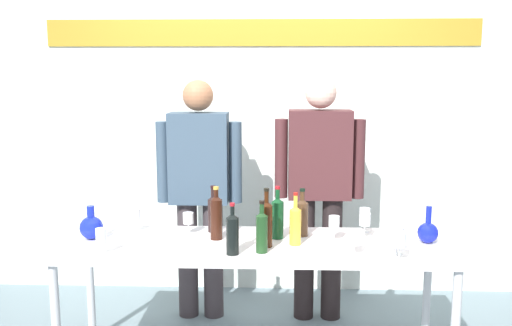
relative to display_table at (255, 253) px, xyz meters
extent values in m
cube|color=white|center=(0.00, 1.27, 0.80)|extent=(4.68, 0.10, 3.00)
cube|color=#A98324|center=(0.00, 1.22, 1.32)|extent=(3.28, 0.01, 0.20)
cube|color=white|center=(0.00, 0.00, 0.04)|extent=(2.27, 0.67, 0.04)
cylinder|color=silver|center=(-1.08, 0.29, -0.34)|extent=(0.05, 0.05, 0.72)
cylinder|color=silver|center=(1.08, 0.29, -0.34)|extent=(0.05, 0.05, 0.72)
sphere|color=#1625B7|center=(-0.96, 0.03, 0.13)|extent=(0.14, 0.14, 0.14)
cylinder|color=#1625B7|center=(-0.96, 0.03, 0.22)|extent=(0.04, 0.04, 0.07)
sphere|color=#1320BE|center=(0.99, 0.03, 0.12)|extent=(0.12, 0.12, 0.12)
cylinder|color=#1320BE|center=(0.99, 0.03, 0.22)|extent=(0.03, 0.03, 0.11)
cylinder|color=#382F32|center=(-0.51, 0.70, -0.28)|extent=(0.14, 0.14, 0.84)
cylinder|color=#382F32|center=(-0.32, 0.70, -0.28)|extent=(0.14, 0.14, 0.84)
cube|color=#384B5E|center=(-0.42, 0.70, 0.45)|extent=(0.40, 0.22, 0.62)
cylinder|color=#384B5E|center=(-0.67, 0.70, 0.42)|extent=(0.09, 0.09, 0.56)
cylinder|color=#384B5E|center=(-0.16, 0.70, 0.42)|extent=(0.09, 0.09, 0.56)
sphere|color=#A26948|center=(-0.42, 0.70, 0.88)|extent=(0.21, 0.21, 0.21)
cylinder|color=black|center=(0.32, 0.70, -0.27)|extent=(0.14, 0.14, 0.88)
cylinder|color=black|center=(0.51, 0.70, -0.27)|extent=(0.14, 0.14, 0.88)
cube|color=#472326|center=(0.42, 0.70, 0.48)|extent=(0.43, 0.22, 0.60)
cylinder|color=#472326|center=(0.15, 0.70, 0.44)|extent=(0.09, 0.09, 0.54)
cylinder|color=#472326|center=(0.68, 0.70, 0.44)|extent=(0.09, 0.09, 0.54)
sphere|color=beige|center=(0.42, 0.70, 0.90)|extent=(0.21, 0.21, 0.21)
cylinder|color=black|center=(-0.11, -0.22, 0.16)|extent=(0.07, 0.07, 0.20)
cone|color=black|center=(-0.11, -0.22, 0.27)|extent=(0.07, 0.07, 0.03)
cylinder|color=black|center=(-0.11, -0.22, 0.29)|extent=(0.02, 0.02, 0.07)
cylinder|color=#A91820|center=(-0.11, -0.22, 0.34)|extent=(0.03, 0.03, 0.02)
cylinder|color=#462D1B|center=(0.28, 0.15, 0.16)|extent=(0.07, 0.07, 0.20)
cone|color=#462D1B|center=(0.28, 0.15, 0.27)|extent=(0.07, 0.07, 0.03)
cylinder|color=#462D1B|center=(0.28, 0.15, 0.30)|extent=(0.03, 0.03, 0.07)
cylinder|color=black|center=(0.28, 0.15, 0.34)|extent=(0.03, 0.03, 0.02)
cylinder|color=#1A3D1B|center=(0.04, -0.18, 0.16)|extent=(0.06, 0.06, 0.20)
cone|color=#1A3D1B|center=(0.04, -0.18, 0.28)|extent=(0.06, 0.06, 0.03)
cylinder|color=#1A3D1B|center=(0.04, -0.18, 0.30)|extent=(0.03, 0.03, 0.07)
cylinder|color=black|center=(0.04, -0.18, 0.34)|extent=(0.03, 0.03, 0.02)
cylinder|color=#371809|center=(0.07, -0.07, 0.18)|extent=(0.07, 0.07, 0.24)
cone|color=#371809|center=(0.07, -0.07, 0.31)|extent=(0.07, 0.07, 0.03)
cylinder|color=#371809|center=(0.07, -0.07, 0.34)|extent=(0.03, 0.03, 0.08)
cylinder|color=black|center=(0.07, -0.07, 0.39)|extent=(0.03, 0.03, 0.02)
cylinder|color=gold|center=(0.23, -0.03, 0.16)|extent=(0.07, 0.07, 0.20)
cone|color=gold|center=(0.23, -0.03, 0.27)|extent=(0.07, 0.07, 0.03)
cylinder|color=gold|center=(0.23, -0.03, 0.31)|extent=(0.02, 0.02, 0.09)
cylinder|color=#AF1D16|center=(0.23, -0.03, 0.36)|extent=(0.03, 0.03, 0.02)
cylinder|color=#0F401E|center=(0.13, 0.09, 0.17)|extent=(0.07, 0.07, 0.22)
cone|color=#0F401E|center=(0.13, 0.09, 0.29)|extent=(0.07, 0.07, 0.03)
cylinder|color=#0F401E|center=(0.13, 0.09, 0.32)|extent=(0.03, 0.03, 0.08)
cylinder|color=#AD151D|center=(0.13, 0.09, 0.37)|extent=(0.03, 0.03, 0.02)
cylinder|color=black|center=(-0.26, 0.22, 0.16)|extent=(0.07, 0.07, 0.20)
cone|color=black|center=(-0.26, 0.22, 0.27)|extent=(0.07, 0.07, 0.03)
cylinder|color=black|center=(-0.26, 0.22, 0.30)|extent=(0.03, 0.03, 0.07)
cylinder|color=black|center=(-0.26, 0.22, 0.34)|extent=(0.03, 0.03, 0.02)
cylinder|color=black|center=(-0.23, 0.06, 0.18)|extent=(0.07, 0.07, 0.24)
cone|color=black|center=(-0.23, 0.06, 0.31)|extent=(0.07, 0.07, 0.03)
cylinder|color=black|center=(-0.23, 0.06, 0.33)|extent=(0.03, 0.03, 0.06)
cylinder|color=gold|center=(-0.23, 0.06, 0.37)|extent=(0.03, 0.03, 0.02)
cylinder|color=white|center=(-0.75, 0.20, 0.06)|extent=(0.05, 0.05, 0.00)
cylinder|color=white|center=(-0.75, 0.20, 0.10)|extent=(0.01, 0.01, 0.07)
cylinder|color=white|center=(-0.75, 0.20, 0.17)|extent=(0.07, 0.07, 0.07)
cylinder|color=white|center=(-0.82, -0.24, 0.06)|extent=(0.06, 0.06, 0.00)
cylinder|color=white|center=(-0.82, -0.24, 0.09)|extent=(0.01, 0.01, 0.06)
cylinder|color=white|center=(-0.82, -0.24, 0.16)|extent=(0.06, 0.06, 0.08)
cylinder|color=white|center=(-0.41, 0.16, 0.06)|extent=(0.06, 0.06, 0.00)
cylinder|color=white|center=(-0.41, 0.16, 0.09)|extent=(0.01, 0.01, 0.06)
cylinder|color=white|center=(-0.41, 0.16, 0.16)|extent=(0.06, 0.06, 0.07)
cylinder|color=white|center=(0.77, -0.28, 0.06)|extent=(0.05, 0.05, 0.00)
cylinder|color=white|center=(0.77, -0.28, 0.10)|extent=(0.01, 0.01, 0.07)
cylinder|color=white|center=(0.77, -0.28, 0.17)|extent=(0.07, 0.07, 0.08)
cylinder|color=white|center=(0.64, 0.11, 0.06)|extent=(0.05, 0.05, 0.00)
cylinder|color=white|center=(0.64, 0.11, 0.10)|extent=(0.01, 0.01, 0.08)
cylinder|color=white|center=(0.64, 0.11, 0.18)|extent=(0.06, 0.06, 0.08)
cylinder|color=white|center=(0.77, -0.18, 0.06)|extent=(0.06, 0.06, 0.00)
cylinder|color=white|center=(0.77, -0.18, 0.10)|extent=(0.01, 0.01, 0.07)
cylinder|color=white|center=(0.77, -0.18, 0.17)|extent=(0.07, 0.07, 0.08)
cylinder|color=white|center=(0.54, -0.21, 0.06)|extent=(0.05, 0.05, 0.00)
cylinder|color=white|center=(0.54, -0.21, 0.10)|extent=(0.01, 0.01, 0.07)
cylinder|color=white|center=(0.54, -0.21, 0.17)|extent=(0.07, 0.07, 0.07)
cylinder|color=white|center=(0.66, 0.25, 0.06)|extent=(0.06, 0.06, 0.00)
cylinder|color=white|center=(0.66, 0.25, 0.09)|extent=(0.01, 0.01, 0.06)
cylinder|color=white|center=(0.66, 0.25, 0.17)|extent=(0.07, 0.07, 0.09)
cylinder|color=white|center=(0.46, 0.06, 0.06)|extent=(0.06, 0.06, 0.00)
cylinder|color=white|center=(0.46, 0.06, 0.10)|extent=(0.01, 0.01, 0.07)
cylinder|color=white|center=(0.46, 0.06, 0.17)|extent=(0.06, 0.06, 0.07)
camera|label=1|loc=(0.13, -3.14, 1.04)|focal=39.63mm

